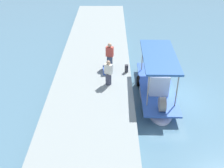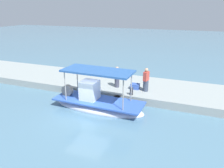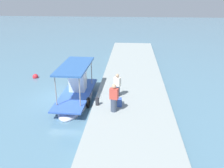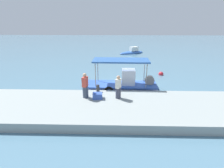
{
  "view_description": "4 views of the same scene",
  "coord_description": "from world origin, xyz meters",
  "px_view_note": "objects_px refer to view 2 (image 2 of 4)",
  "views": [
    {
      "loc": [
        13.84,
        -3.65,
        9.58
      ],
      "look_at": [
        0.21,
        -3.65,
        1.09
      ],
      "focal_mm": 43.39,
      "sensor_mm": 36.0,
      "label": 1
    },
    {
      "loc": [
        -6.29,
        11.51,
        6.5
      ],
      "look_at": [
        -0.69,
        -2.63,
        1.22
      ],
      "focal_mm": 35.42,
      "sensor_mm": 36.0,
      "label": 2
    },
    {
      "loc": [
        -16.2,
        -4.78,
        7.52
      ],
      "look_at": [
        -0.18,
        -3.47,
        1.3
      ],
      "focal_mm": 38.78,
      "sensor_mm": 36.0,
      "label": 3
    },
    {
      "loc": [
        -0.7,
        -15.8,
        5.77
      ],
      "look_at": [
        -1.08,
        -2.93,
        1.28
      ],
      "focal_mm": 29.51,
      "sensor_mm": 36.0,
      "label": 4
    }
  ],
  "objects_px": {
    "fisherman_near_bollard": "(146,81)",
    "mooring_bollard": "(131,91)",
    "main_fishing_boat": "(97,102)",
    "fisherman_by_crate": "(117,78)",
    "cargo_crate": "(135,86)"
  },
  "relations": [
    {
      "from": "fisherman_near_bollard",
      "to": "mooring_bollard",
      "type": "height_order",
      "value": "fisherman_near_bollard"
    },
    {
      "from": "main_fishing_boat",
      "to": "fisherman_by_crate",
      "type": "relative_size",
      "value": 3.9
    },
    {
      "from": "main_fishing_boat",
      "to": "mooring_bollard",
      "type": "xyz_separation_m",
      "value": [
        -1.87,
        -1.78,
        0.41
      ]
    },
    {
      "from": "fisherman_near_bollard",
      "to": "main_fishing_boat",
      "type": "bearing_deg",
      "value": 47.92
    },
    {
      "from": "main_fishing_boat",
      "to": "mooring_bollard",
      "type": "bearing_deg",
      "value": -136.45
    },
    {
      "from": "fisherman_by_crate",
      "to": "main_fishing_boat",
      "type": "bearing_deg",
      "value": 83.72
    },
    {
      "from": "fisherman_near_bollard",
      "to": "fisherman_by_crate",
      "type": "distance_m",
      "value": 2.31
    },
    {
      "from": "mooring_bollard",
      "to": "cargo_crate",
      "type": "bearing_deg",
      "value": -85.38
    },
    {
      "from": "main_fishing_boat",
      "to": "mooring_bollard",
      "type": "relative_size",
      "value": 12.01
    },
    {
      "from": "mooring_bollard",
      "to": "cargo_crate",
      "type": "xyz_separation_m",
      "value": [
        0.11,
        -1.32,
        -0.07
      ]
    },
    {
      "from": "fisherman_by_crate",
      "to": "cargo_crate",
      "type": "distance_m",
      "value": 1.54
    },
    {
      "from": "mooring_bollard",
      "to": "cargo_crate",
      "type": "distance_m",
      "value": 1.32
    },
    {
      "from": "main_fishing_boat",
      "to": "mooring_bollard",
      "type": "height_order",
      "value": "main_fishing_boat"
    },
    {
      "from": "main_fishing_boat",
      "to": "fisherman_near_bollard",
      "type": "xyz_separation_m",
      "value": [
        -2.63,
        -2.92,
        0.95
      ]
    },
    {
      "from": "cargo_crate",
      "to": "mooring_bollard",
      "type": "bearing_deg",
      "value": 94.62
    }
  ]
}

